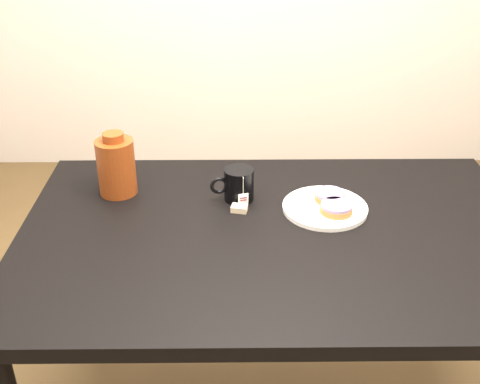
# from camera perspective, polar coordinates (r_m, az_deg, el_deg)

# --- Properties ---
(table) EXTENTS (1.40, 0.90, 0.75)m
(table) POSITION_cam_1_polar(r_m,az_deg,el_deg) (1.68, 3.32, -6.09)
(table) COLOR black
(table) RESTS_ON ground_plane
(plate) EXTENTS (0.24, 0.24, 0.02)m
(plate) POSITION_cam_1_polar(r_m,az_deg,el_deg) (1.74, 8.06, -1.43)
(plate) COLOR white
(plate) RESTS_ON table
(bagel_back) EXTENTS (0.11, 0.11, 0.03)m
(bagel_back) POSITION_cam_1_polar(r_m,az_deg,el_deg) (1.77, 8.52, -0.40)
(bagel_back) COLOR brown
(bagel_back) RESTS_ON plate
(bagel_front) EXTENTS (0.12, 0.12, 0.03)m
(bagel_front) POSITION_cam_1_polar(r_m,az_deg,el_deg) (1.71, 9.12, -1.52)
(bagel_front) COLOR brown
(bagel_front) RESTS_ON plate
(mug) EXTENTS (0.14, 0.11, 0.10)m
(mug) POSITION_cam_1_polar(r_m,az_deg,el_deg) (1.76, -0.17, 0.73)
(mug) COLOR black
(mug) RESTS_ON table
(teabag_pouch) EXTENTS (0.05, 0.04, 0.02)m
(teabag_pouch) POSITION_cam_1_polar(r_m,az_deg,el_deg) (1.72, -0.07, -1.56)
(teabag_pouch) COLOR #C6B793
(teabag_pouch) RESTS_ON table
(bagel_package) EXTENTS (0.14, 0.14, 0.19)m
(bagel_package) POSITION_cam_1_polar(r_m,az_deg,el_deg) (1.82, -11.65, 2.44)
(bagel_package) COLOR #561F0B
(bagel_package) RESTS_ON table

